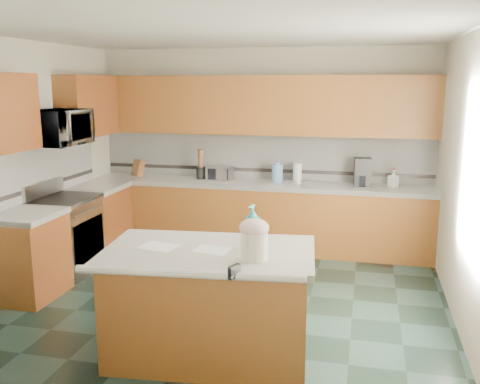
% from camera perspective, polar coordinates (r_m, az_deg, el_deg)
% --- Properties ---
extents(floor, '(4.60, 4.60, 0.00)m').
position_cam_1_polar(floor, '(5.60, -2.38, -11.94)').
color(floor, black).
rests_on(floor, ground).
extents(ceiling, '(4.60, 4.60, 0.00)m').
position_cam_1_polar(ceiling, '(5.16, -2.64, 16.76)').
color(ceiling, white).
rests_on(ceiling, ground).
extents(wall_back, '(4.60, 0.04, 2.70)m').
position_cam_1_polar(wall_back, '(7.45, 2.40, 4.75)').
color(wall_back, beige).
rests_on(wall_back, ground).
extents(wall_front, '(4.60, 0.04, 2.70)m').
position_cam_1_polar(wall_front, '(3.10, -14.35, -5.34)').
color(wall_front, beige).
rests_on(wall_front, ground).
extents(wall_left, '(0.04, 4.60, 2.70)m').
position_cam_1_polar(wall_left, '(6.25, -23.44, 2.49)').
color(wall_left, beige).
rests_on(wall_left, ground).
extents(wall_right, '(0.04, 4.60, 2.70)m').
position_cam_1_polar(wall_right, '(5.10, 23.47, 0.63)').
color(wall_right, beige).
rests_on(wall_right, ground).
extents(back_base_cab, '(4.60, 0.60, 0.86)m').
position_cam_1_polar(back_base_cab, '(7.30, 1.86, -2.72)').
color(back_base_cab, '#381709').
rests_on(back_base_cab, ground).
extents(back_countertop, '(4.60, 0.64, 0.06)m').
position_cam_1_polar(back_countertop, '(7.20, 1.88, 0.82)').
color(back_countertop, white).
rests_on(back_countertop, back_base_cab).
extents(back_upper_cab, '(4.60, 0.33, 0.78)m').
position_cam_1_polar(back_upper_cab, '(7.22, 2.16, 9.24)').
color(back_upper_cab, '#381709').
rests_on(back_upper_cab, wall_back).
extents(back_backsplash, '(4.60, 0.02, 0.63)m').
position_cam_1_polar(back_backsplash, '(7.43, 2.35, 3.84)').
color(back_backsplash, silver).
rests_on(back_backsplash, back_countertop).
extents(back_accent_band, '(4.60, 0.01, 0.05)m').
position_cam_1_polar(back_accent_band, '(7.45, 2.33, 2.35)').
color(back_accent_band, black).
rests_on(back_accent_band, back_countertop).
extents(left_base_cab_rear, '(0.60, 0.82, 0.86)m').
position_cam_1_polar(left_base_cab_rear, '(7.33, -14.84, -3.07)').
color(left_base_cab_rear, '#381709').
rests_on(left_base_cab_rear, ground).
extents(left_counter_rear, '(0.64, 0.82, 0.06)m').
position_cam_1_polar(left_counter_rear, '(7.23, -15.03, 0.46)').
color(left_counter_rear, white).
rests_on(left_counter_rear, left_base_cab_rear).
extents(left_base_cab_front, '(0.60, 0.72, 0.86)m').
position_cam_1_polar(left_base_cab_front, '(6.08, -21.65, -6.53)').
color(left_base_cab_front, '#381709').
rests_on(left_base_cab_front, ground).
extents(left_counter_front, '(0.64, 0.72, 0.06)m').
position_cam_1_polar(left_counter_front, '(5.96, -21.98, -2.31)').
color(left_counter_front, white).
rests_on(left_counter_front, left_base_cab_front).
extents(left_backsplash, '(0.02, 2.30, 0.63)m').
position_cam_1_polar(left_backsplash, '(6.69, -20.35, 2.27)').
color(left_backsplash, silver).
rests_on(left_backsplash, wall_left).
extents(left_accent_band, '(0.01, 2.30, 0.05)m').
position_cam_1_polar(left_accent_band, '(6.72, -20.19, 0.63)').
color(left_accent_band, black).
rests_on(left_accent_band, wall_left).
extents(left_upper_cab_rear, '(0.33, 1.09, 0.78)m').
position_cam_1_polar(left_upper_cab_rear, '(7.29, -15.90, 8.83)').
color(left_upper_cab_rear, '#381709').
rests_on(left_upper_cab_rear, wall_left).
extents(left_upper_cab_front, '(0.33, 0.72, 0.78)m').
position_cam_1_polar(left_upper_cab_front, '(5.89, -23.84, 7.75)').
color(left_upper_cab_front, '#381709').
rests_on(left_upper_cab_front, wall_left).
extents(range_body, '(0.60, 0.76, 0.88)m').
position_cam_1_polar(range_body, '(6.66, -18.04, -4.62)').
color(range_body, '#B7B7BC').
rests_on(range_body, ground).
extents(range_oven_door, '(0.02, 0.68, 0.55)m').
position_cam_1_polar(range_oven_door, '(6.53, -15.83, -5.18)').
color(range_oven_door, black).
rests_on(range_oven_door, range_body).
extents(range_cooktop, '(0.62, 0.78, 0.04)m').
position_cam_1_polar(range_cooktop, '(6.55, -18.29, -0.75)').
color(range_cooktop, black).
rests_on(range_cooktop, range_body).
extents(range_handle, '(0.02, 0.66, 0.02)m').
position_cam_1_polar(range_handle, '(6.42, -15.78, -1.95)').
color(range_handle, '#B7B7BC').
rests_on(range_handle, range_body).
extents(range_backguard, '(0.06, 0.76, 0.18)m').
position_cam_1_polar(range_backguard, '(6.67, -20.25, 0.37)').
color(range_backguard, '#B7B7BC').
rests_on(range_backguard, range_body).
extents(microwave, '(0.50, 0.73, 0.41)m').
position_cam_1_polar(microwave, '(6.44, -18.76, 6.51)').
color(microwave, '#B7B7BC').
rests_on(microwave, wall_left).
extents(island_base, '(1.67, 1.07, 0.86)m').
position_cam_1_polar(island_base, '(4.50, -3.27, -12.07)').
color(island_base, '#381709').
rests_on(island_base, ground).
extents(island_top, '(1.78, 1.18, 0.06)m').
position_cam_1_polar(island_top, '(4.34, -3.34, -6.49)').
color(island_top, white).
rests_on(island_top, island_base).
extents(island_bullnose, '(1.68, 0.24, 0.06)m').
position_cam_1_polar(island_bullnose, '(3.88, -5.49, -8.71)').
color(island_bullnose, white).
rests_on(island_bullnose, island_base).
extents(treat_jar, '(0.24, 0.24, 0.22)m').
position_cam_1_polar(treat_jar, '(4.04, 1.51, -5.77)').
color(treat_jar, beige).
rests_on(treat_jar, island_top).
extents(treat_jar_lid, '(0.23, 0.23, 0.14)m').
position_cam_1_polar(treat_jar_lid, '(4.00, 1.52, -3.83)').
color(treat_jar_lid, beige).
rests_on(treat_jar_lid, treat_jar).
extents(treat_jar_knob, '(0.07, 0.03, 0.03)m').
position_cam_1_polar(treat_jar_knob, '(3.99, 1.53, -3.16)').
color(treat_jar_knob, tan).
rests_on(treat_jar_knob, treat_jar_lid).
extents(treat_jar_knob_end_l, '(0.04, 0.04, 0.04)m').
position_cam_1_polar(treat_jar_knob_end_l, '(4.00, 1.00, -3.13)').
color(treat_jar_knob_end_l, tan).
rests_on(treat_jar_knob_end_l, treat_jar_lid).
extents(treat_jar_knob_end_r, '(0.04, 0.04, 0.04)m').
position_cam_1_polar(treat_jar_knob_end_r, '(3.98, 2.05, -3.19)').
color(treat_jar_knob_end_r, tan).
rests_on(treat_jar_knob_end_r, treat_jar_lid).
extents(soap_bottle_island, '(0.17, 0.17, 0.36)m').
position_cam_1_polar(soap_bottle_island, '(4.29, 1.34, -3.75)').
color(soap_bottle_island, teal).
rests_on(soap_bottle_island, island_top).
extents(paper_sheet_a, '(0.31, 0.25, 0.00)m').
position_cam_1_polar(paper_sheet_a, '(4.30, -2.96, -6.19)').
color(paper_sheet_a, white).
rests_on(paper_sheet_a, island_top).
extents(paper_sheet_b, '(0.33, 0.27, 0.00)m').
position_cam_1_polar(paper_sheet_b, '(4.43, -8.64, -5.77)').
color(paper_sheet_b, white).
rests_on(paper_sheet_b, island_top).
extents(clamp_body, '(0.07, 0.11, 0.10)m').
position_cam_1_polar(clamp_body, '(3.80, -0.62, -8.49)').
color(clamp_body, black).
rests_on(clamp_body, island_top).
extents(clamp_handle, '(0.02, 0.07, 0.02)m').
position_cam_1_polar(clamp_handle, '(3.75, -0.86, -9.10)').
color(clamp_handle, black).
rests_on(clamp_handle, island_top).
extents(knife_block, '(0.19, 0.21, 0.26)m').
position_cam_1_polar(knife_block, '(7.76, -10.81, 2.51)').
color(knife_block, '#472814').
rests_on(knife_block, back_countertop).
extents(utensil_crock, '(0.13, 0.13, 0.17)m').
position_cam_1_polar(utensil_crock, '(7.47, -4.18, 2.06)').
color(utensil_crock, black).
rests_on(utensil_crock, back_countertop).
extents(utensil_bundle, '(0.08, 0.08, 0.25)m').
position_cam_1_polar(utensil_bundle, '(7.43, -4.20, 3.63)').
color(utensil_bundle, '#472814').
rests_on(utensil_bundle, utensil_crock).
extents(toaster_oven, '(0.38, 0.33, 0.19)m').
position_cam_1_polar(toaster_oven, '(7.36, -2.17, 2.03)').
color(toaster_oven, '#B7B7BC').
rests_on(toaster_oven, back_countertop).
extents(toaster_oven_door, '(0.28, 0.01, 0.15)m').
position_cam_1_polar(toaster_oven_door, '(7.26, -2.39, 1.90)').
color(toaster_oven_door, black).
rests_on(toaster_oven_door, toaster_oven).
extents(paper_towel, '(0.12, 0.12, 0.26)m').
position_cam_1_polar(paper_towel, '(7.19, 6.13, 2.06)').
color(paper_towel, white).
rests_on(paper_towel, back_countertop).
extents(paper_towel_base, '(0.18, 0.18, 0.01)m').
position_cam_1_polar(paper_towel_base, '(7.21, 6.11, 1.08)').
color(paper_towel_base, '#B7B7BC').
rests_on(paper_towel_base, back_countertop).
extents(water_jug, '(0.15, 0.15, 0.24)m').
position_cam_1_polar(water_jug, '(7.19, 3.99, 2.00)').
color(water_jug, '#547BAC').
rests_on(water_jug, back_countertop).
extents(water_jug_neck, '(0.07, 0.07, 0.03)m').
position_cam_1_polar(water_jug_neck, '(7.17, 4.01, 3.10)').
color(water_jug_neck, '#547BAC').
rests_on(water_jug_neck, water_jug).
extents(coffee_maker, '(0.23, 0.25, 0.36)m').
position_cam_1_polar(coffee_maker, '(7.11, 12.93, 2.11)').
color(coffee_maker, black).
rests_on(coffee_maker, back_countertop).
extents(coffee_carafe, '(0.15, 0.15, 0.15)m').
position_cam_1_polar(coffee_carafe, '(7.07, 12.89, 1.19)').
color(coffee_carafe, black).
rests_on(coffee_carafe, back_countertop).
extents(soap_bottle_back, '(0.14, 0.14, 0.22)m').
position_cam_1_polar(soap_bottle_back, '(7.10, 16.04, 1.38)').
color(soap_bottle_back, white).
rests_on(soap_bottle_back, back_countertop).
extents(soap_back_cap, '(0.02, 0.02, 0.03)m').
position_cam_1_polar(soap_back_cap, '(7.08, 16.09, 2.39)').
color(soap_back_cap, red).
rests_on(soap_back_cap, soap_bottle_back).
extents(window_light_proxy, '(0.02, 1.40, 1.10)m').
position_cam_1_polar(window_light_proxy, '(4.87, 23.65, 1.94)').
color(window_light_proxy, white).
rests_on(window_light_proxy, wall_right).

